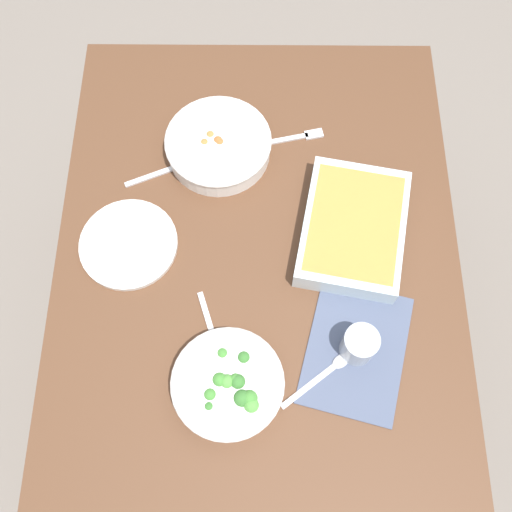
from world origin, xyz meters
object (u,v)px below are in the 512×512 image
Objects in this scene: stew_bowl at (217,145)px; drink_cup at (357,345)px; spoon_by_stew at (169,169)px; spoon_by_broccoli at (213,341)px; broccoli_bowl at (227,385)px; baking_dish at (352,228)px; side_plate at (127,244)px; spoon_spare at (323,373)px; fork_on_table at (292,138)px.

stew_bowl is 0.57m from drink_cup.
drink_cup is 0.51× the size of spoon_by_stew.
spoon_by_broccoli is at bearing -164.08° from spoon_by_stew.
drink_cup reaches higher than spoon_by_stew.
spoon_by_broccoli is at bearing 18.82° from broccoli_bowl.
stew_bowl is at bearing -66.74° from spoon_by_stew.
broccoli_bowl is 1.32× the size of spoon_by_broccoli.
baking_dish is 1.53× the size of side_plate.
drink_cup is 0.09m from spoon_spare.
side_plate is 1.46× the size of spoon_spare.
stew_bowl reaches higher than spoon_by_broccoli.
drink_cup is 0.48× the size of fork_on_table.
broccoli_bowl reaches higher than spoon_by_broccoli.
spoon_spare is (-0.53, -0.23, -0.03)m from stew_bowl.
broccoli_bowl reaches higher than side_plate.
spoon_by_stew is at bearing 15.92° from spoon_by_broccoli.
stew_bowl is 0.13m from spoon_by_stew.
baking_dish is 1.95× the size of spoon_by_broccoli.
spoon_by_stew and spoon_spare have the same top height.
spoon_by_stew is (0.20, -0.08, -0.00)m from side_plate.
spoon_by_stew is 0.98× the size of spoon_by_broccoli.
baking_dish reaches higher than side_plate.
baking_dish is 3.95× the size of drink_cup.
spoon_spare is at bearing -123.72° from side_plate.
spoon_spare is (-0.48, -0.35, 0.00)m from spoon_by_stew.
spoon_by_broccoli is at bearing 161.06° from fork_on_table.
spoon_by_stew is at bearing 106.98° from fork_on_table.
fork_on_table is at bearing -73.02° from spoon_by_stew.
drink_cup reaches higher than side_plate.
spoon_by_broccoli is (0.02, 0.30, -0.03)m from drink_cup.
broccoli_bowl reaches higher than spoon_by_stew.
drink_cup is (-0.48, -0.30, 0.01)m from stew_bowl.
stew_bowl and baking_dish have the same top height.
stew_bowl is 1.49× the size of spoon_by_stew.
fork_on_table is at bearing 5.54° from spoon_spare.
side_plate is at bearing 36.43° from broccoli_bowl.
side_plate is (-0.03, 0.50, -0.03)m from baking_dish.
drink_cup reaches higher than baking_dish.
baking_dish is 1.90× the size of fork_on_table.
broccoli_bowl is 0.62m from fork_on_table.
broccoli_bowl reaches higher than stew_bowl.
spoon_by_broccoli is 0.97× the size of fork_on_table.
baking_dish is 0.39m from spoon_by_broccoli.
spoon_by_broccoli reaches higher than fork_on_table.
drink_cup reaches higher than fork_on_table.
stew_bowl is 0.75× the size of baking_dish.
broccoli_bowl is at bearing 142.21° from baking_dish.
fork_on_table is (0.04, -0.18, -0.03)m from stew_bowl.
stew_bowl is at bearing 23.76° from spoon_spare.
stew_bowl reaches higher than side_plate.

